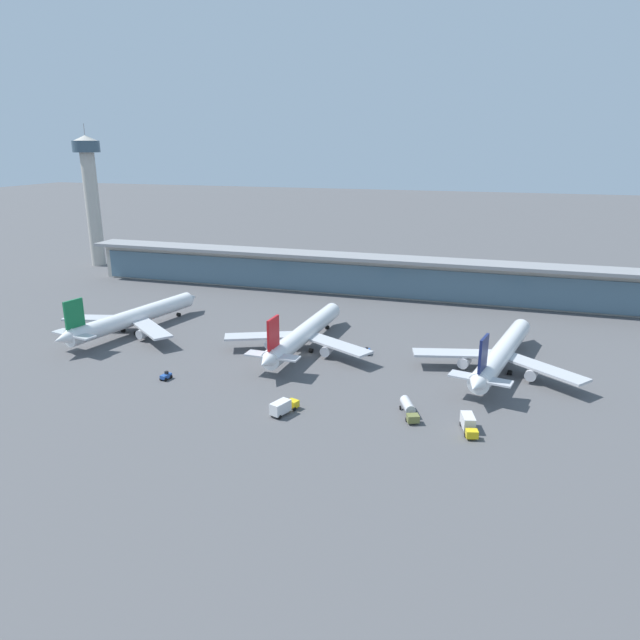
# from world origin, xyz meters

# --- Properties ---
(ground_plane) EXTENTS (1200.00, 1200.00, 0.00)m
(ground_plane) POSITION_xyz_m (0.00, 0.00, 0.00)
(ground_plane) COLOR #515154
(airliner_left_stand) EXTENTS (42.35, 55.84, 14.97)m
(airliner_left_stand) POSITION_xyz_m (-57.28, 2.05, 4.71)
(airliner_left_stand) COLOR white
(airliner_left_stand) RESTS_ON ground
(airliner_centre_stand) EXTENTS (43.21, 56.21, 14.97)m
(airliner_centre_stand) POSITION_xyz_m (-2.57, 3.00, 4.71)
(airliner_centre_stand) COLOR white
(airliner_centre_stand) RESTS_ON ground
(airliner_right_stand) EXTENTS (42.32, 55.81, 14.97)m
(airliner_right_stand) POSITION_xyz_m (50.11, 2.94, 4.71)
(airliner_right_stand) COLOR white
(airliner_right_stand) RESTS_ON ground
(service_truck_near_nose_blue) EXTENTS (2.00, 3.02, 2.05)m
(service_truck_near_nose_blue) POSITION_xyz_m (15.16, 4.77, 0.87)
(service_truck_near_nose_blue) COLOR #234C9E
(service_truck_near_nose_blue) RESTS_ON ground
(service_truck_under_wing_olive) EXTENTS (5.37, 8.81, 2.95)m
(service_truck_under_wing_olive) POSITION_xyz_m (31.99, -29.12, 1.71)
(service_truck_under_wing_olive) COLOR olive
(service_truck_under_wing_olive) RESTS_ON ground
(service_truck_mid_apron_yellow) EXTENTS (4.65, 7.65, 3.10)m
(service_truck_mid_apron_yellow) POSITION_xyz_m (6.32, -36.38, 1.69)
(service_truck_mid_apron_yellow) COLOR yellow
(service_truck_mid_apron_yellow) RESTS_ON ground
(service_truck_by_tail_yellow) EXTENTS (4.09, 7.65, 3.10)m
(service_truck_by_tail_yellow) POSITION_xyz_m (44.53, -32.59, 1.69)
(service_truck_by_tail_yellow) COLOR yellow
(service_truck_by_tail_yellow) RESTS_ON ground
(service_truck_on_taxiway_blue) EXTENTS (2.12, 3.09, 2.05)m
(service_truck_on_taxiway_blue) POSITION_xyz_m (-27.75, -27.27, 0.87)
(service_truck_on_taxiway_blue) COLOR #234C9E
(service_truck_on_taxiway_blue) RESTS_ON ground
(terminal_building) EXTENTS (231.65, 12.80, 15.20)m
(terminal_building) POSITION_xyz_m (0.00, 69.13, 7.87)
(terminal_building) COLOR #B2ADA3
(terminal_building) RESTS_ON ground
(control_tower) EXTENTS (12.00, 12.00, 64.05)m
(control_tower) POSITION_xyz_m (-134.28, 86.37, 35.03)
(control_tower) COLOR #B2ADA3
(control_tower) RESTS_ON ground
(safety_cone_alpha) EXTENTS (0.62, 0.62, 0.70)m
(safety_cone_alpha) POSITION_xyz_m (-67.53, -13.62, 0.32)
(safety_cone_alpha) COLOR orange
(safety_cone_alpha) RESTS_ON ground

